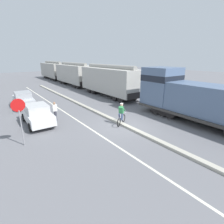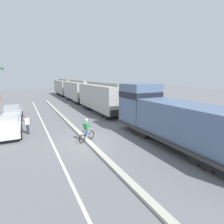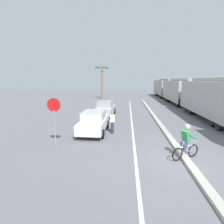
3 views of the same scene
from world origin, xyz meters
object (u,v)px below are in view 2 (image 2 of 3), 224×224
object	(u,v)px
hopper_car_middle	(77,91)
pedestrian_by_cars	(27,124)
parked_car_silver	(13,113)
locomotive	(168,119)
hopper_car_trailing	(64,87)
cyclist	(86,131)
parked_car_white	(9,127)
hopper_car_lead	(102,97)

from	to	relation	value
hopper_car_middle	pedestrian_by_cars	xyz separation A→B (m)	(-9.26, -16.97, -1.23)
pedestrian_by_cars	parked_car_silver	bearing A→B (deg)	101.64
locomotive	pedestrian_by_cars	distance (m)	11.52
hopper_car_trailing	cyclist	xyz separation A→B (m)	(-5.34, -32.41, -1.26)
locomotive	parked_car_white	world-z (taller)	locomotive
locomotive	cyclist	distance (m)	6.18
hopper_car_middle	parked_car_silver	distance (m)	15.11
cyclist	hopper_car_trailing	bearing A→B (deg)	80.64
hopper_car_middle	locomotive	bearing A→B (deg)	-90.00
locomotive	parked_car_silver	world-z (taller)	locomotive
parked_car_white	parked_car_silver	world-z (taller)	same
hopper_car_trailing	locomotive	bearing A→B (deg)	-90.00
hopper_car_lead	hopper_car_trailing	size ratio (longest dim) A/B	1.00
hopper_car_lead	parked_car_white	bearing A→B (deg)	-153.65
hopper_car_lead	parked_car_white	world-z (taller)	hopper_car_lead
hopper_car_trailing	cyclist	world-z (taller)	hopper_car_trailing
hopper_car_middle	cyclist	distance (m)	21.52
hopper_car_trailing	pedestrian_by_cars	distance (m)	30.06
hopper_car_trailing	parked_car_white	bearing A→B (deg)	-110.48
locomotive	hopper_car_middle	xyz separation A→B (m)	(0.00, 23.76, 0.28)
locomotive	parked_car_silver	bearing A→B (deg)	129.02
parked_car_silver	cyclist	distance (m)	11.33
cyclist	pedestrian_by_cars	xyz separation A→B (m)	(-3.92, 3.83, 0.03)
hopper_car_lead	hopper_car_middle	xyz separation A→B (m)	(0.00, 11.60, 0.00)
parked_car_silver	pedestrian_by_cars	size ratio (longest dim) A/B	2.64
locomotive	pedestrian_by_cars	size ratio (longest dim) A/B	7.17
parked_car_silver	pedestrian_by_cars	distance (m)	6.37
parked_car_silver	hopper_car_middle	bearing A→B (deg)	45.52
locomotive	cyclist	world-z (taller)	locomotive
hopper_car_trailing	pedestrian_by_cars	bearing A→B (deg)	-107.96
locomotive	parked_car_white	xyz separation A→B (m)	(-10.63, 6.89, -0.98)
cyclist	hopper_car_middle	bearing A→B (deg)	75.60
locomotive	cyclist	xyz separation A→B (m)	(-5.34, 2.95, -0.98)
parked_car_silver	pedestrian_by_cars	world-z (taller)	same
parked_car_silver	cyclist	size ratio (longest dim) A/B	2.49
parked_car_silver	pedestrian_by_cars	bearing A→B (deg)	-78.36
locomotive	hopper_car_lead	world-z (taller)	locomotive
parked_car_white	hopper_car_middle	bearing A→B (deg)	57.77
hopper_car_lead	hopper_car_trailing	world-z (taller)	same
parked_car_white	pedestrian_by_cars	xyz separation A→B (m)	(1.37, -0.11, 0.03)
hopper_car_middle	hopper_car_trailing	bearing A→B (deg)	90.00
hopper_car_middle	cyclist	world-z (taller)	hopper_car_middle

